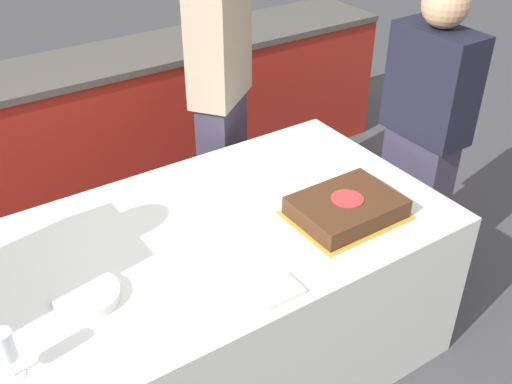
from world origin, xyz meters
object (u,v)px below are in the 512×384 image
Objects in this scene: wine_glass at (5,347)px; person_seated_right at (422,141)px; cake at (346,207)px; plate_stack at (87,295)px; person_cutting_cake at (221,106)px.

person_seated_right is (2.01, 0.30, -0.08)m from wine_glass.
cake is 0.70m from person_seated_right.
wine_glass is at bearing -146.87° from plate_stack.
plate_stack is 0.37m from wine_glass.
person_cutting_cake is 1.01m from person_seated_right.
wine_glass is at bearing -81.47° from person_seated_right.
cake is at bearing 52.51° from person_cutting_cake.
plate_stack is 1.72m from person_seated_right.
plate_stack is (-1.05, 0.11, -0.02)m from cake.
plate_stack is 0.13× the size of person_cutting_cake.
person_cutting_cake is at bearing -138.70° from person_seated_right.
person_cutting_cake is (1.34, 1.06, -0.02)m from wine_glass.
person_seated_right is (0.67, 0.22, 0.00)m from cake.
person_cutting_cake reaches higher than cake.
wine_glass is 0.12× the size of person_seated_right.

